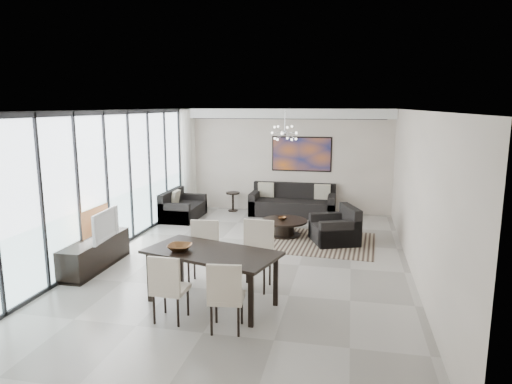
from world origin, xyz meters
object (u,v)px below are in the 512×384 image
(dining_table, at_px, (212,257))
(tv_console, at_px, (94,253))
(sofa_main, at_px, (293,204))
(television, at_px, (101,225))
(coffee_table, at_px, (284,227))

(dining_table, bearing_deg, tv_console, 158.18)
(sofa_main, bearing_deg, television, -120.47)
(coffee_table, xyz_separation_m, television, (-2.99, -2.84, 0.62))
(coffee_table, bearing_deg, television, -136.50)
(coffee_table, xyz_separation_m, sofa_main, (-0.07, 2.13, 0.07))
(coffee_table, relative_size, sofa_main, 0.46)
(coffee_table, distance_m, television, 4.17)
(coffee_table, relative_size, tv_console, 0.60)
(tv_console, xyz_separation_m, television, (0.16, 0.01, 0.55))
(sofa_main, xyz_separation_m, dining_table, (-0.48, -6.02, 0.46))
(coffee_table, height_order, dining_table, dining_table)
(coffee_table, distance_m, dining_table, 3.97)
(coffee_table, height_order, television, television)
(coffee_table, relative_size, dining_table, 0.49)
(coffee_table, bearing_deg, sofa_main, 91.91)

